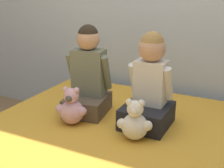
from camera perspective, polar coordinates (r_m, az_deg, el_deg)
bed at (r=2.18m, az=-2.79°, el=-14.42°), size 1.68×1.99×0.44m
child_on_left at (r=2.32m, az=-4.37°, el=1.40°), size 0.35×0.37×0.66m
child_on_right at (r=2.12m, az=6.85°, el=-0.56°), size 0.31×0.35×0.65m
teddy_bear_held_by_left_child at (r=2.18m, az=-7.37°, el=-4.45°), size 0.22×0.17×0.27m
teddy_bear_held_by_right_child at (r=1.97m, az=4.19°, el=-7.04°), size 0.22×0.17×0.27m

